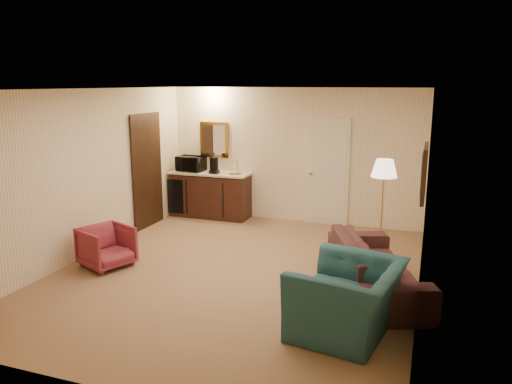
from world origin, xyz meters
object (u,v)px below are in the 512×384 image
Objects in this scene: microwave at (191,162)px; coffee_table at (362,276)px; wetbar_cabinet at (210,194)px; coffee_maker at (214,165)px; rose_chair_near at (106,245)px; waste_bin at (239,213)px; sofa at (376,257)px; floor_lamp at (382,207)px; teal_armchair at (348,287)px.

coffee_table is at bearing -31.21° from microwave.
wetbar_cabinet is at bearing 4.16° from microwave.
coffee_maker reaches higher than wetbar_cabinet.
coffee_maker reaches higher than rose_chair_near.
waste_bin is at bearing -2.84° from coffee_maker.
sofa is 0.33m from coffee_table.
floor_lamp reaches higher than coffee_table.
teal_armchair is 1.44× the size of coffee_table.
coffee_maker is (0.38, 3.05, 0.74)m from rose_chair_near.
coffee_table is 1.79m from floor_lamp.
sofa is 1.31m from teal_armchair.
wetbar_cabinet reaches higher than waste_bin.
coffee_table is at bearing -43.70° from coffee_maker.
microwave is at bearing 35.52° from sofa.
teal_armchair is 5.12m from coffee_maker.
coffee_maker is at bearing 32.43° from sofa.
coffee_table is 2.62× the size of coffee_maker.
sofa is 1.88× the size of teal_armchair.
rose_chair_near is 0.44× the size of floor_lamp.
rose_chair_near is 3.19m from waste_bin.
microwave is at bearing 167.32° from coffee_maker.
sofa is 3.33× the size of rose_chair_near.
microwave is (-1.08, 0.08, 0.97)m from waste_bin.
sofa is 1.48× the size of floor_lamp.
wetbar_cabinet is 0.64m from coffee_maker.
teal_armchair is 3.78m from rose_chair_near.
sofa is 8.19× the size of waste_bin.
coffee_maker is at bearing -31.25° from wetbar_cabinet.
waste_bin is (0.90, 3.06, -0.20)m from rose_chair_near.
coffee_table is at bearing -39.62° from wetbar_cabinet.
coffee_maker reaches higher than coffee_table.
microwave is at bearing 143.53° from coffee_table.
rose_chair_near is 3.16m from coffee_maker.
sofa is at bearing -28.11° from microwave.
microwave is (-4.03, 2.65, 0.66)m from sofa.
teal_armchair is at bearing -80.33° from rose_chair_near.
waste_bin is (-2.86, 1.07, -0.63)m from floor_lamp.
wetbar_cabinet is at bearing 32.61° from sofa.
microwave reaches higher than waste_bin.
sofa is 3.88m from rose_chair_near.
teal_armchair is at bearing -91.53° from floor_lamp.
teal_armchair is at bearing -40.37° from microwave.
waste_bin is at bearing -134.45° from teal_armchair.
floor_lamp is (-0.09, 1.50, 0.32)m from sofa.
floor_lamp is 3.12m from waste_bin.
wetbar_cabinet is 5.12× the size of coffee_maker.
wetbar_cabinet is 3.71m from floor_lamp.
microwave is (-3.94, 1.15, 0.34)m from floor_lamp.
sofa is 4.15× the size of microwave.
floor_lamp is at bearing -40.07° from rose_chair_near.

